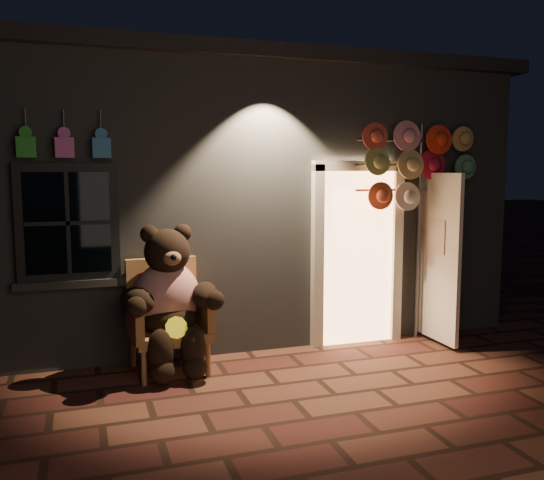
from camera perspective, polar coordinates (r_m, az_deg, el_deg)
name	(u,v)px	position (r m, az deg, el deg)	size (l,w,h in m)	color
ground	(293,400)	(5.42, 2.13, -15.59)	(60.00, 60.00, 0.00)	brown
shop_building	(203,193)	(8.87, -6.86, 4.62)	(7.30, 5.95, 3.51)	slate
wicker_armchair	(167,315)	(6.15, -10.38, -7.34)	(0.85, 0.77, 1.15)	#A77740
teddy_bear	(169,299)	(5.97, -10.15, -5.81)	(1.09, 0.88, 1.50)	#B01912
hat_rack	(416,162)	(7.06, 14.04, 7.48)	(1.56, 0.22, 2.65)	#59595E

